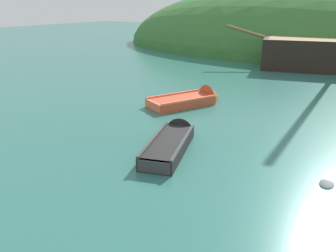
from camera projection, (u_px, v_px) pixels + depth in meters
The scene contains 4 objects.
shore_hill at pixel (310, 48), 33.86m from camera, with size 39.26×24.34×12.43m, color #387033.
rowboat_far at pixel (173, 142), 10.56m from camera, with size 1.90×3.70×0.93m.
rowboat_outer_right at pixel (193, 101), 15.03m from camera, with size 2.69×3.66×1.22m.
buoy_white at pixel (327, 185), 8.33m from camera, with size 0.34×0.34×0.34m, color white.
Camera 1 is at (-1.03, -7.79, 4.15)m, focal length 36.75 mm.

